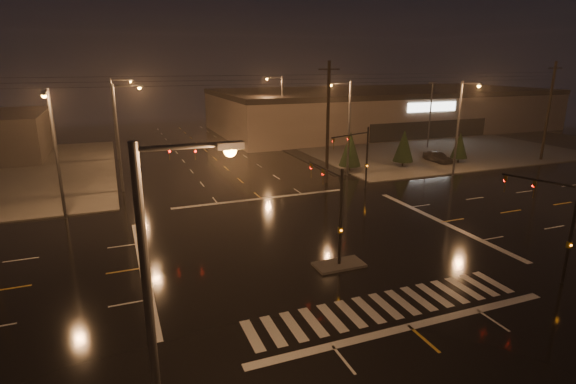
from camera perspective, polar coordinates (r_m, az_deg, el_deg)
name	(u,v)px	position (r m, az deg, el deg)	size (l,w,h in m)	color
ground	(312,242)	(30.84, 3.02, -6.37)	(140.00, 140.00, 0.00)	black
sidewalk_ne	(410,143)	(70.85, 15.27, 5.97)	(36.00, 36.00, 0.12)	#4D4A44
median_island	(339,265)	(27.53, 6.50, -9.15)	(3.00, 1.60, 0.15)	#4D4A44
crosswalk	(385,306)	(23.78, 12.28, -13.94)	(15.00, 2.60, 0.01)	beige
stop_bar_near	(410,327)	(22.41, 15.19, -16.18)	(16.00, 0.50, 0.01)	beige
stop_bar_far	(261,199)	(40.52, -3.41, -0.84)	(16.00, 0.50, 0.01)	beige
parking_lot	(446,144)	(72.42, 19.41, 5.82)	(50.00, 24.00, 0.08)	black
retail_building	(382,108)	(86.22, 11.82, 10.43)	(60.20, 28.30, 7.20)	#726151
signal_mast_median	(334,202)	(26.97, 5.83, -1.28)	(0.25, 4.59, 6.00)	black
signal_mast_ne	(360,152)	(42.68, 9.13, 5.09)	(4.84, 1.86, 6.00)	black
signal_mast_nw	(149,168)	(36.99, -17.21, 2.89)	(4.84, 1.86, 6.00)	black
signal_mast_se	(557,216)	(28.57, 31.01, -2.66)	(1.55, 3.87, 6.00)	black
streetlight_0	(161,301)	(12.44, -15.84, -13.12)	(2.77, 0.32, 10.00)	#38383A
streetlight_1	(121,131)	(44.32, -20.48, 7.32)	(2.77, 0.32, 10.00)	#38383A
streetlight_2	(117,113)	(60.21, -20.94, 9.33)	(2.77, 0.32, 10.00)	#38383A
streetlight_3	(347,122)	(48.22, 7.44, 8.82)	(2.77, 0.32, 10.00)	#38383A
streetlight_4	(280,106)	(66.35, -1.01, 10.88)	(2.77, 0.32, 10.00)	#38383A
streetlight_5	(55,146)	(37.79, -27.48, 5.18)	(0.32, 2.77, 10.00)	#38383A
streetlight_6	(460,123)	(50.62, 21.06, 8.23)	(0.32, 2.77, 10.00)	#38383A
utility_pole_1	(328,122)	(44.96, 5.09, 8.79)	(2.20, 0.32, 12.00)	black
utility_pole_2	(548,111)	(64.16, 30.17, 8.88)	(2.20, 0.32, 12.00)	black
conifer_0	(350,149)	(50.54, 7.92, 5.45)	(2.44, 2.44, 4.51)	black
conifer_1	(404,146)	(54.09, 14.50, 5.72)	(2.36, 2.36, 4.38)	black
conifer_2	(460,145)	(58.20, 20.98, 5.58)	(1.99, 1.99, 3.81)	black
car_parked	(438,157)	(58.23, 18.48, 4.28)	(1.69, 4.21, 1.43)	black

